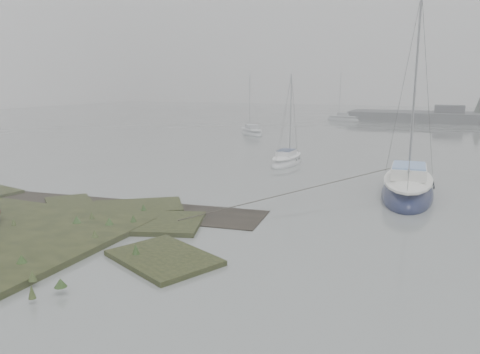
% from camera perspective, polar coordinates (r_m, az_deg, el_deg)
% --- Properties ---
extents(ground, '(160.00, 160.00, 0.00)m').
position_cam_1_polar(ground, '(44.12, 11.57, 3.78)').
color(ground, slate).
rests_on(ground, ground).
extents(sailboat_main, '(2.87, 7.82, 10.89)m').
position_cam_1_polar(sailboat_main, '(25.48, 19.74, -1.46)').
color(sailboat_main, '#121839').
rests_on(sailboat_main, ground).
extents(sailboat_white, '(1.71, 4.86, 6.81)m').
position_cam_1_polar(sailboat_white, '(33.56, 5.73, 1.94)').
color(sailboat_white, silver).
rests_on(sailboat_white, ground).
extents(sailboat_far_a, '(4.66, 5.10, 7.36)m').
position_cam_1_polar(sailboat_far_a, '(52.11, 1.42, 5.42)').
color(sailboat_far_a, silver).
rests_on(sailboat_far_a, ground).
extents(sailboat_far_c, '(5.88, 3.92, 7.92)m').
position_cam_1_polar(sailboat_far_c, '(73.13, 12.45, 6.92)').
color(sailboat_far_c, '#A4A9AD').
rests_on(sailboat_far_c, ground).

